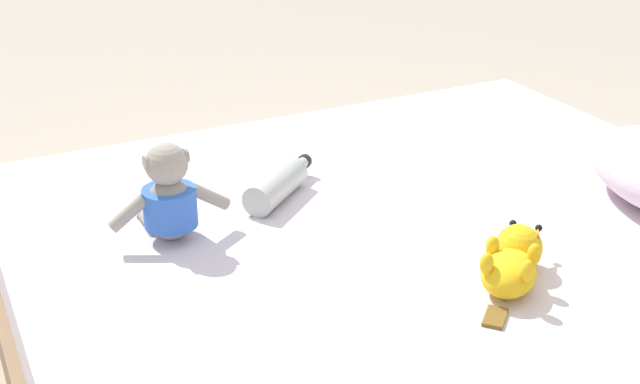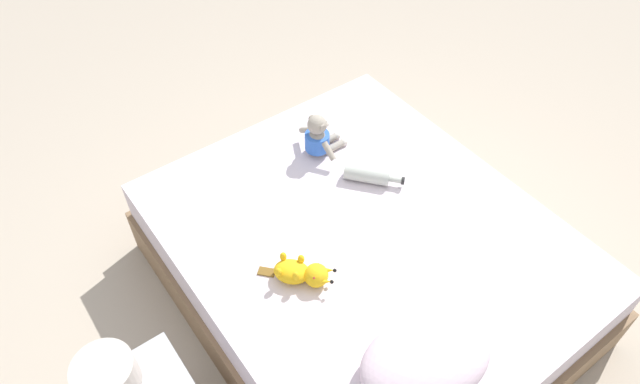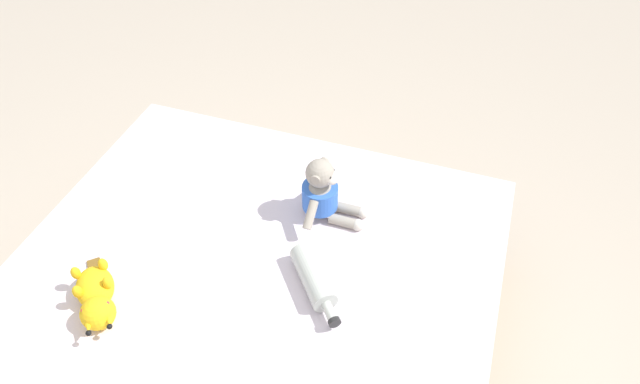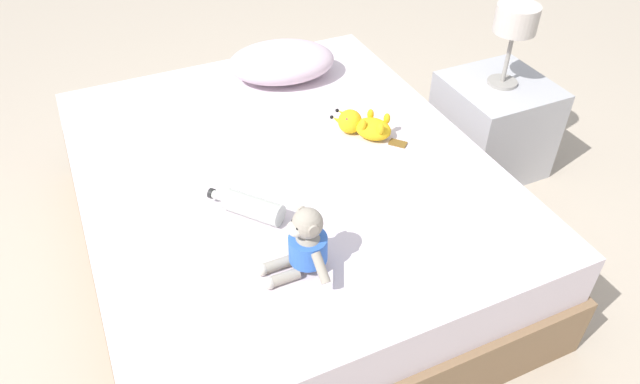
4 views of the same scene
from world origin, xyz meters
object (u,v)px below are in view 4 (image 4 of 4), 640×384
Objects in this scene: bedside_lamp at (515,24)px; nightstand at (492,126)px; bed at (286,209)px; plush_monkey at (305,245)px; plush_yellow_creature at (363,125)px; glass_bottle at (252,207)px; pillow at (282,62)px.

nightstand is at bearing 0.00° from bedside_lamp.
bed reaches higher than nightstand.
plush_monkey reaches higher than plush_yellow_creature.
bed is 1.29m from bedside_lamp.
glass_bottle reaches higher than bed.
plush_monkey reaches higher than glass_bottle.
nightstand is (0.92, -0.47, -0.33)m from pillow.
bedside_lamp reaches higher than glass_bottle.
pillow is at bearing 152.90° from nightstand.
bed is 6.54× the size of plush_monkey.
bed is 0.74m from pillow.
pillow is at bearing 68.56° from bed.
plush_monkey reaches higher than bed.
nightstand is at bearing -27.10° from pillow.
glass_bottle is (-0.07, 0.30, -0.06)m from plush_monkey.
glass_bottle is (-0.21, -0.24, 0.28)m from bed.
bed is at bearing 75.54° from plush_monkey.
plush_monkey is 0.77m from plush_yellow_creature.
bedside_lamp is (0.80, 0.11, 0.24)m from plush_yellow_creature.
bed is 6.57× the size of plush_yellow_creature.
pillow is (0.24, 0.62, 0.33)m from bed.
plush_yellow_creature is at bearing 25.49° from glass_bottle.
nightstand is at bearing 7.28° from bed.
glass_bottle is at bearing -154.51° from plush_yellow_creature.
nightstand is (1.17, 0.15, 0.00)m from bed.
bedside_lamp is at bearing 7.28° from bed.
plush_monkey is (-0.14, -0.54, 0.34)m from bed.
pillow is 1.94× the size of plush_monkey.
bedside_lamp is at bearing 0.00° from nightstand.
bed is 7.29× the size of glass_bottle.
plush_yellow_creature is (0.51, 0.58, -0.05)m from plush_monkey.
bed is 0.47m from plush_yellow_creature.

